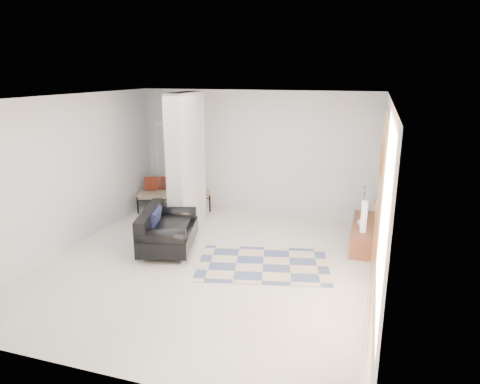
% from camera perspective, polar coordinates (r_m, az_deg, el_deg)
% --- Properties ---
extents(floor, '(6.00, 6.00, 0.00)m').
position_cam_1_polar(floor, '(7.52, -4.17, -9.35)').
color(floor, beige).
rests_on(floor, ground).
extents(ceiling, '(6.00, 6.00, 0.00)m').
position_cam_1_polar(ceiling, '(6.83, -4.64, 12.46)').
color(ceiling, white).
rests_on(ceiling, wall_back).
extents(wall_back, '(6.00, 0.00, 6.00)m').
position_cam_1_polar(wall_back, '(9.82, 2.12, 5.26)').
color(wall_back, silver).
rests_on(wall_back, ground).
extents(wall_front, '(6.00, 0.00, 6.00)m').
position_cam_1_polar(wall_front, '(4.55, -18.65, -8.23)').
color(wall_front, silver).
rests_on(wall_front, ground).
extents(wall_left, '(0.00, 6.00, 6.00)m').
position_cam_1_polar(wall_left, '(8.44, -22.02, 2.37)').
color(wall_left, silver).
rests_on(wall_left, ground).
extents(wall_right, '(0.00, 6.00, 6.00)m').
position_cam_1_polar(wall_right, '(6.57, 18.50, -0.86)').
color(wall_right, silver).
rests_on(wall_right, ground).
extents(partition_column, '(0.35, 1.20, 2.80)m').
position_cam_1_polar(partition_column, '(8.90, -7.17, 4.05)').
color(partition_column, silver).
rests_on(partition_column, floor).
extents(hallway_door, '(0.85, 0.06, 2.04)m').
position_cam_1_polar(hallway_door, '(10.60, -8.99, 3.76)').
color(hallway_door, white).
rests_on(hallway_door, floor).
extents(curtain, '(0.00, 2.55, 2.55)m').
position_cam_1_polar(curtain, '(5.45, 17.78, -3.60)').
color(curtain, orange).
rests_on(curtain, wall_right).
extents(wall_art, '(0.04, 0.45, 0.55)m').
position_cam_1_polar(wall_art, '(8.16, 18.36, 4.10)').
color(wall_art, '#301E0D').
rests_on(wall_art, wall_right).
extents(media_console, '(0.45, 1.68, 0.80)m').
position_cam_1_polar(media_console, '(8.56, 16.19, -5.30)').
color(media_console, brown).
rests_on(media_console, floor).
extents(loveseat, '(1.25, 1.69, 0.76)m').
position_cam_1_polar(loveseat, '(8.04, -9.93, -5.08)').
color(loveseat, silver).
rests_on(loveseat, floor).
extents(daybed, '(1.84, 1.32, 0.77)m').
position_cam_1_polar(daybed, '(10.37, -8.87, 0.08)').
color(daybed, black).
rests_on(daybed, floor).
extents(area_rug, '(2.48, 1.92, 0.01)m').
position_cam_1_polar(area_rug, '(7.43, 3.09, -9.60)').
color(area_rug, beige).
rests_on(area_rug, floor).
extents(cylinder_lamp, '(0.11, 0.11, 0.58)m').
position_cam_1_polar(cylinder_lamp, '(7.96, 16.20, -3.18)').
color(cylinder_lamp, silver).
rests_on(cylinder_lamp, media_console).
extents(bronze_figurine, '(0.13, 0.13, 0.23)m').
position_cam_1_polar(bronze_figurine, '(8.98, 16.14, -2.19)').
color(bronze_figurine, '#332016').
rests_on(bronze_figurine, media_console).
extents(vase, '(0.20, 0.20, 0.19)m').
position_cam_1_polar(vase, '(8.31, 15.96, -3.78)').
color(vase, white).
rests_on(vase, media_console).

